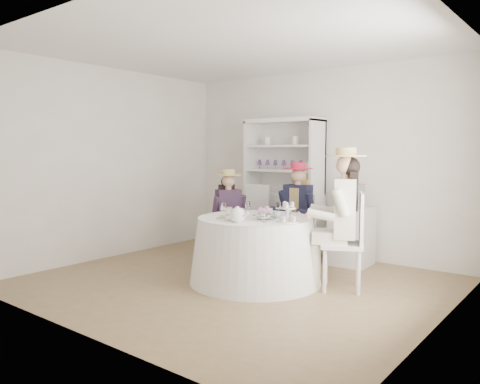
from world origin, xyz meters
The scene contains 23 objects.
ground centered at (0.00, 0.00, 0.00)m, with size 4.50×4.50×0.00m, color brown.
ceiling centered at (0.00, 0.00, 2.70)m, with size 4.50×4.50×0.00m, color white.
wall_back centered at (0.00, 2.00, 1.35)m, with size 4.50×4.50×0.00m, color silver.
wall_front centered at (0.00, -2.00, 1.35)m, with size 4.50×4.50×0.00m, color silver.
wall_left centered at (-2.25, 0.00, 1.35)m, with size 4.50×4.50×0.00m, color silver.
wall_right centered at (2.25, 0.00, 1.35)m, with size 4.50×4.50×0.00m, color silver.
tea_table centered at (0.17, 0.17, 0.38)m, with size 1.53×1.53×0.76m.
hutch centered at (-0.46, 1.77, 0.71)m, with size 1.20×0.47×2.01m.
side_table centered at (0.69, 1.65, 0.39)m, with size 0.50×0.50×0.77m, color silver.
hatbox centered at (0.69, 1.65, 0.93)m, with size 0.32×0.32×0.32m, color black.
guest_left centered at (-0.66, 0.70, 0.72)m, with size 0.55×0.50×1.28m.
guest_mid centered at (0.13, 1.16, 0.78)m, with size 0.50×0.52×1.37m.
guest_right centered at (1.10, 0.51, 0.88)m, with size 0.66×0.60×1.56m.
spare_chair centered at (-0.65, 1.44, 0.56)m, with size 0.44×0.44×1.04m.
teacup_a centered at (-0.09, 0.23, 0.80)m, with size 0.09×0.09×0.07m, color white.
teacup_b centered at (0.19, 0.44, 0.80)m, with size 0.08×0.08×0.07m, color white.
teacup_c centered at (0.42, 0.24, 0.80)m, with size 0.09×0.09×0.07m, color white.
flower_bowl centered at (0.36, 0.08, 0.79)m, with size 0.21×0.21×0.05m, color white.
flower_arrangement centered at (0.36, 0.08, 0.85)m, with size 0.17×0.17×0.07m.
table_teapot centered at (0.25, -0.26, 0.84)m, with size 0.24×0.17×0.18m.
sandwich_plate centered at (0.01, -0.14, 0.78)m, with size 0.26×0.26×0.06m.
cupcake_stand centered at (0.68, 0.07, 0.84)m, with size 0.23×0.23×0.22m.
stemware_set centered at (0.17, 0.17, 0.84)m, with size 0.81×0.84×0.15m.
Camera 1 is at (3.35, -4.16, 1.52)m, focal length 35.00 mm.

